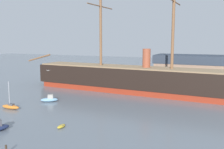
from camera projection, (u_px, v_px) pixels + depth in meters
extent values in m
cube|color=maroon|center=(134.00, 89.00, 74.05)|extent=(60.95, 11.31, 1.58)
cube|color=black|center=(134.00, 77.00, 73.56)|extent=(63.49, 11.78, 5.64)
ellipsoid|color=black|center=(56.00, 74.00, 86.54)|extent=(11.68, 8.94, 7.22)
cube|color=#9E7F5B|center=(134.00, 67.00, 73.15)|extent=(62.20, 10.98, 0.34)
cylinder|color=brown|center=(101.00, 18.00, 76.06)|extent=(0.79, 0.79, 29.34)
cylinder|color=brown|center=(101.00, 6.00, 75.58)|extent=(0.87, 15.17, 0.32)
cylinder|color=brown|center=(173.00, 15.00, 66.27)|extent=(0.79, 0.79, 29.34)
cylinder|color=brown|center=(174.00, 1.00, 65.79)|extent=(0.87, 15.17, 0.32)
cylinder|color=brown|center=(39.00, 58.00, 88.94)|extent=(10.00, 0.93, 3.00)
cylinder|color=#9E4C33|center=(146.00, 59.00, 71.11)|extent=(2.26, 2.26, 5.64)
ellipsoid|color=gold|center=(61.00, 126.00, 44.00)|extent=(0.96, 2.10, 0.49)
cube|color=#4C4C51|center=(61.00, 125.00, 43.98)|extent=(0.77, 0.21, 0.08)
ellipsoid|color=orange|center=(11.00, 107.00, 56.05)|extent=(4.77, 1.52, 0.90)
cube|color=#4C4C51|center=(11.00, 105.00, 55.89)|extent=(1.20, 0.81, 0.47)
cylinder|color=silver|center=(9.00, 94.00, 55.74)|extent=(0.12, 0.12, 5.45)
ellipsoid|color=#7FB2D6|center=(49.00, 100.00, 62.54)|extent=(4.48, 3.82, 0.98)
cube|color=#B2ADA3|center=(50.00, 97.00, 62.48)|extent=(1.71, 1.67, 0.98)
ellipsoid|color=gold|center=(50.00, 84.00, 85.79)|extent=(2.03, 2.58, 0.56)
cube|color=beige|center=(50.00, 84.00, 85.76)|extent=(0.88, 0.60, 0.09)
cylinder|color=#423323|center=(6.00, 149.00, 33.89)|extent=(0.28, 0.28, 1.22)
cube|color=#565659|center=(220.00, 85.00, 83.05)|extent=(46.70, 13.69, 0.80)
cube|color=tan|center=(221.00, 74.00, 82.55)|extent=(42.45, 11.41, 6.55)
cube|color=#333D4C|center=(222.00, 60.00, 81.91)|extent=(43.30, 11.64, 2.86)
ellipsoid|color=silver|center=(48.00, 70.00, 51.41)|extent=(0.16, 0.33, 0.11)
sphere|color=silver|center=(48.00, 70.00, 51.25)|extent=(0.09, 0.09, 0.09)
cube|color=#ADA89E|center=(49.00, 70.00, 51.24)|extent=(0.51, 0.21, 0.11)
cube|color=#ADA89E|center=(47.00, 70.00, 51.58)|extent=(0.51, 0.21, 0.11)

